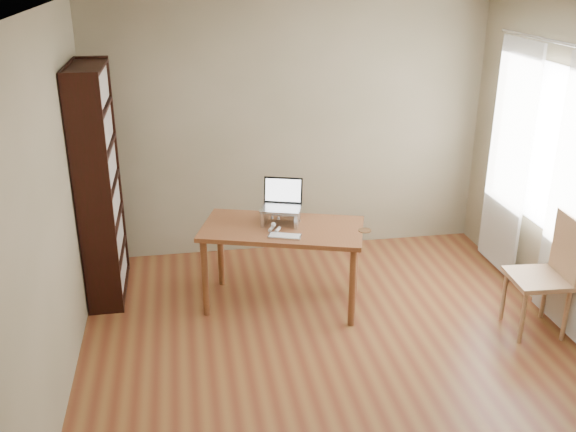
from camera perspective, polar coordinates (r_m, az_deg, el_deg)
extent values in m
cube|color=brown|center=(5.06, 4.73, -13.27)|extent=(4.00, 4.50, 0.02)
cube|color=white|center=(4.15, 5.90, 17.78)|extent=(4.00, 4.50, 0.02)
cube|color=#766E4F|center=(6.55, 0.22, 7.79)|extent=(4.00, 0.02, 2.60)
cube|color=#766E4F|center=(2.60, 18.49, -17.49)|extent=(4.00, 0.02, 2.60)
cube|color=#766E4F|center=(4.40, -20.99, -0.97)|extent=(0.02, 4.50, 2.60)
cube|color=white|center=(5.89, 22.29, 5.51)|extent=(0.01, 1.80, 1.40)
cube|color=black|center=(5.49, -16.91, 1.23)|extent=(0.30, 0.04, 2.10)
cube|color=black|center=(6.30, -16.10, 3.97)|extent=(0.30, 0.04, 2.10)
cube|color=black|center=(5.91, -17.82, 2.60)|extent=(0.02, 0.90, 2.10)
cube|color=black|center=(6.29, -15.48, -6.11)|extent=(0.30, 0.84, 0.02)
cube|color=black|center=(6.21, -15.37, -4.71)|extent=(0.20, 0.78, 0.28)
cube|color=black|center=(6.14, -15.80, -3.30)|extent=(0.30, 0.84, 0.03)
cube|color=black|center=(6.07, -15.68, -1.83)|extent=(0.20, 0.78, 0.28)
cube|color=black|center=(6.01, -16.13, -0.37)|extent=(0.30, 0.84, 0.02)
cube|color=black|center=(5.94, -16.02, 1.17)|extent=(0.20, 0.78, 0.28)
cube|color=black|center=(5.89, -16.48, 2.69)|extent=(0.30, 0.84, 0.02)
cube|color=black|center=(5.84, -16.36, 4.29)|extent=(0.20, 0.78, 0.28)
cube|color=black|center=(5.79, -16.84, 5.87)|extent=(0.30, 0.84, 0.02)
cube|color=black|center=(5.75, -16.72, 7.52)|extent=(0.20, 0.78, 0.28)
cube|color=black|center=(5.71, -17.21, 9.14)|extent=(0.30, 0.84, 0.02)
cube|color=black|center=(5.68, -17.10, 10.83)|extent=(0.20, 0.78, 0.28)
cube|color=black|center=(5.65, -17.60, 12.49)|extent=(0.30, 0.84, 0.03)
cube|color=white|center=(6.38, 19.01, 4.80)|extent=(0.03, 0.70, 2.20)
cylinder|color=silver|center=(5.69, 23.05, 14.00)|extent=(0.03, 1.90, 0.03)
cube|color=brown|center=(5.54, -0.50, -1.16)|extent=(1.53, 1.08, 0.04)
cylinder|color=brown|center=(5.89, -7.01, -3.84)|extent=(0.06, 0.06, 0.71)
cylinder|color=brown|center=(6.06, 4.97, -2.97)|extent=(0.06, 0.06, 0.71)
cylinder|color=brown|center=(5.39, -6.67, -6.45)|extent=(0.06, 0.06, 0.71)
cylinder|color=brown|center=(5.57, 6.43, -5.41)|extent=(0.06, 0.06, 0.71)
cube|color=silver|center=(5.56, -2.11, -0.18)|extent=(0.03, 0.25, 0.12)
cube|color=silver|center=(5.60, 0.83, 0.01)|extent=(0.03, 0.25, 0.12)
cube|color=silver|center=(5.55, -0.64, 0.54)|extent=(0.32, 0.25, 0.01)
cube|color=silver|center=(5.55, -0.64, 0.68)|extent=(0.40, 0.33, 0.02)
cube|color=black|center=(5.63, -0.87, 2.32)|extent=(0.34, 0.15, 0.23)
cube|color=white|center=(5.63, -0.86, 2.30)|extent=(0.31, 0.13, 0.20)
cube|color=silver|center=(5.32, -0.30, -1.81)|extent=(0.30, 0.20, 0.02)
cube|color=silver|center=(5.32, -0.30, -1.73)|extent=(0.27, 0.18, 0.00)
cylinder|color=#56371D|center=(5.49, 6.85, -1.28)|extent=(0.11, 0.11, 0.01)
ellipsoid|color=#4D443C|center=(5.60, -0.77, 0.03)|extent=(0.16, 0.36, 0.12)
ellipsoid|color=#4D443C|center=(5.71, -0.94, 0.40)|extent=(0.14, 0.15, 0.11)
ellipsoid|color=#4D443C|center=(5.42, -0.46, -0.52)|extent=(0.09, 0.09, 0.09)
ellipsoid|color=silver|center=(5.47, -0.52, -0.68)|extent=(0.08, 0.08, 0.08)
sphere|color=silver|center=(5.40, -0.40, -0.80)|extent=(0.04, 0.04, 0.04)
cone|color=#4D443C|center=(5.41, -0.76, -0.13)|extent=(0.03, 0.04, 0.04)
cone|color=#4D443C|center=(5.42, -0.17, -0.09)|extent=(0.03, 0.04, 0.04)
cylinder|color=silver|center=(5.43, -0.75, -1.23)|extent=(0.03, 0.08, 0.03)
cylinder|color=silver|center=(5.44, -0.13, -1.18)|extent=(0.03, 0.08, 0.03)
cylinder|color=#4D443C|center=(5.75, -0.09, 0.18)|extent=(0.13, 0.19, 0.03)
cube|color=tan|center=(5.63, 21.36, -5.21)|extent=(0.48, 0.48, 0.04)
cylinder|color=tan|center=(5.51, 20.31, -8.46)|extent=(0.04, 0.04, 0.48)
cylinder|color=tan|center=(5.69, 23.51, -7.96)|extent=(0.04, 0.04, 0.48)
cylinder|color=tan|center=(5.78, 18.59, -6.73)|extent=(0.04, 0.04, 0.48)
cylinder|color=tan|center=(5.96, 21.69, -6.31)|extent=(0.04, 0.04, 0.48)
cube|color=tan|center=(5.62, 23.50, -2.57)|extent=(0.06, 0.43, 0.53)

